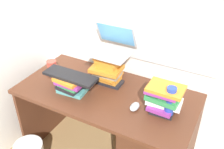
{
  "coord_description": "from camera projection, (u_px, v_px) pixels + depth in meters",
  "views": [
    {
      "loc": [
        0.81,
        -1.41,
        1.93
      ],
      "look_at": [
        0.05,
        -0.0,
        0.92
      ],
      "focal_mm": 41.86,
      "sensor_mm": 36.0,
      "label": 1
    }
  ],
  "objects": [
    {
      "name": "computer_mouse",
      "position": [
        135.0,
        107.0,
        1.84
      ],
      "size": [
        0.06,
        0.1,
        0.04
      ],
      "primitive_type": "ellipsoid",
      "color": "#A5A8AD",
      "rests_on": "desk"
    },
    {
      "name": "desk",
      "position": [
        145.0,
        141.0,
        2.03
      ],
      "size": [
        1.39,
        0.68,
        0.74
      ],
      "color": "#4C2819",
      "rests_on": "ground"
    },
    {
      "name": "mug",
      "position": [
        52.0,
        66.0,
        2.26
      ],
      "size": [
        0.12,
        0.08,
        0.1
      ],
      "color": "#B23F33",
      "rests_on": "desk"
    },
    {
      "name": "book_stack_side",
      "position": [
        164.0,
        98.0,
        1.77
      ],
      "size": [
        0.25,
        0.19,
        0.21
      ],
      "color": "black",
      "rests_on": "desk"
    },
    {
      "name": "wall_back",
      "position": [
        131.0,
        7.0,
        2.0
      ],
      "size": [
        6.0,
        0.06,
        2.6
      ],
      "color": "white",
      "rests_on": "ground"
    },
    {
      "name": "wall_left",
      "position": [
        7.0,
        4.0,
        2.07
      ],
      "size": [
        0.05,
        6.0,
        2.6
      ],
      "primitive_type": "cube",
      "color": "silver",
      "rests_on": "ground"
    },
    {
      "name": "keyboard",
      "position": [
        70.0,
        76.0,
        1.95
      ],
      "size": [
        0.42,
        0.14,
        0.02
      ],
      "primitive_type": "cube",
      "rotation": [
        0.0,
        0.0,
        0.01
      ],
      "color": "black",
      "rests_on": "book_stack_keyboard_riser"
    },
    {
      "name": "book_stack_tall",
      "position": [
        108.0,
        69.0,
        2.07
      ],
      "size": [
        0.26,
        0.22,
        0.25
      ],
      "color": "black",
      "rests_on": "desk"
    },
    {
      "name": "laptop",
      "position": [
        111.0,
        46.0,
        2.02
      ],
      "size": [
        0.33,
        0.3,
        0.2
      ],
      "color": "#B7BABF",
      "rests_on": "book_stack_tall"
    },
    {
      "name": "book_stack_keyboard_riser",
      "position": [
        71.0,
        84.0,
        1.99
      ],
      "size": [
        0.24,
        0.19,
        0.13
      ],
      "color": "teal",
      "rests_on": "desk"
    },
    {
      "name": "water_bottle",
      "position": [
        170.0,
        103.0,
        1.72
      ],
      "size": [
        0.06,
        0.06,
        0.24
      ],
      "primitive_type": "cylinder",
      "color": "#263FA5",
      "rests_on": "desk"
    }
  ]
}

